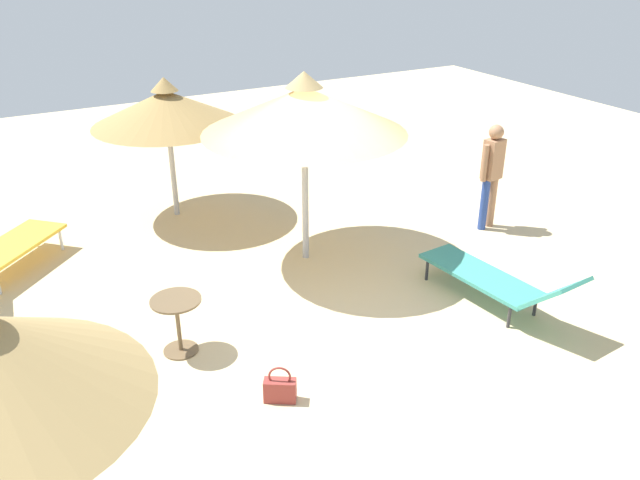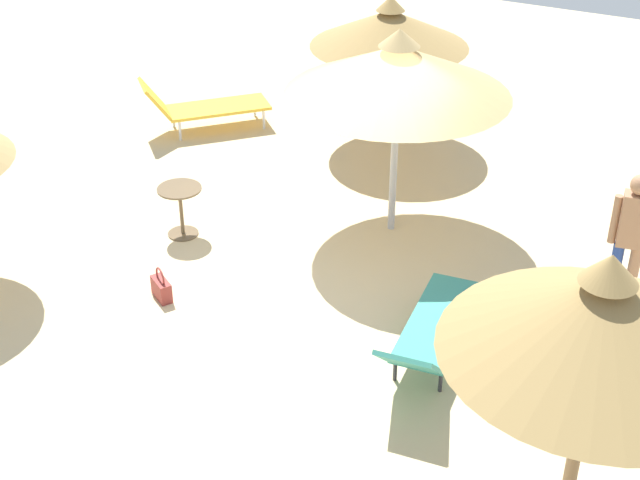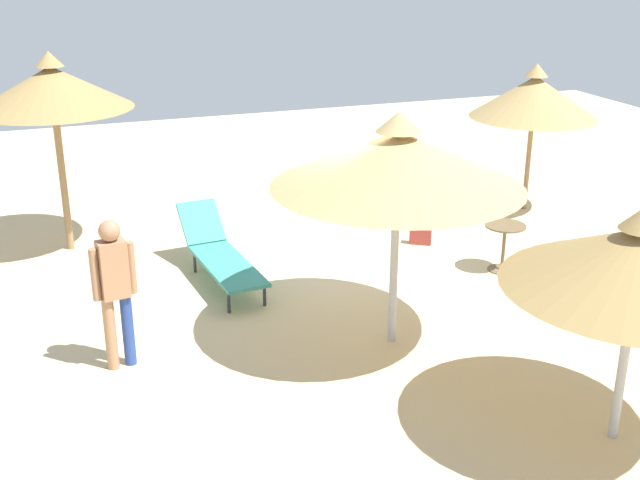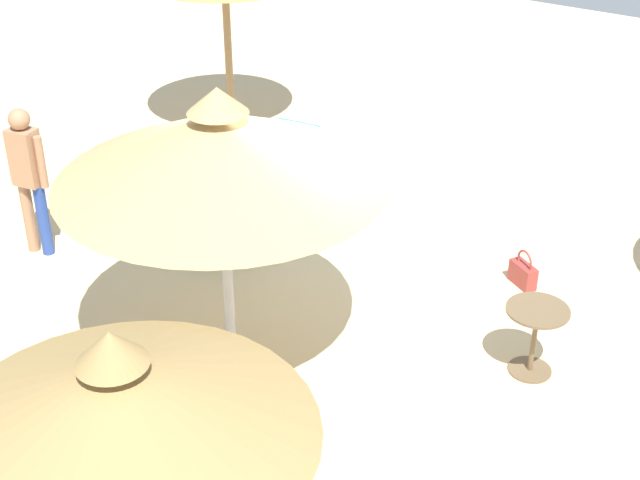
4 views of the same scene
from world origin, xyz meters
name	(u,v)px [view 1 (image 1 of 4)]	position (x,y,z in m)	size (l,w,h in m)	color
ground	(327,301)	(0.00, 0.00, -0.05)	(24.00, 24.00, 0.10)	beige
parasol_umbrella_edge	(304,110)	(-1.20, 0.32, 2.23)	(2.84, 2.84, 2.75)	#B2B2B7
parasol_umbrella_far_right	(166,108)	(-3.70, -0.87, 1.85)	(2.42, 2.42, 2.34)	#B2B2B7
lounge_chair_near_right	(499,280)	(1.26, 1.82, 0.40)	(2.33, 0.80, 0.85)	teal
person_standing_front	(492,170)	(-0.72, 3.41, 1.00)	(0.27, 0.48, 1.73)	#A57554
handbag	(280,389)	(1.57, -1.44, 0.14)	(0.30, 0.36, 0.42)	maroon
side_table_round	(177,316)	(0.22, -2.07, 0.47)	(0.58, 0.58, 0.69)	brown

